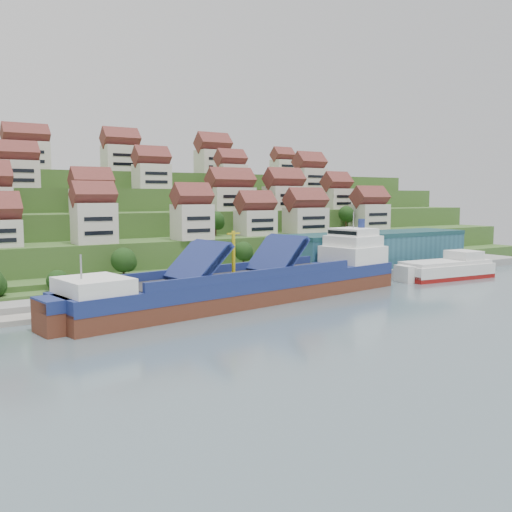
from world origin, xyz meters
TOP-DOWN VIEW (x-y plane):
  - ground at (0.00, 0.00)m, footprint 300.00×300.00m
  - quay at (20.00, 15.00)m, footprint 180.00×14.00m
  - hillside at (0.00, 103.55)m, footprint 260.00×128.00m
  - hillside_village at (0.27, 60.53)m, footprint 158.12×64.96m
  - hillside_trees at (-19.63, 41.86)m, footprint 140.47×62.47m
  - warehouse at (52.00, 17.00)m, footprint 60.00×15.00m
  - flagpole at (18.11, 10.00)m, footprint 1.28×0.16m
  - cargo_ship at (-1.59, -0.87)m, footprint 84.72×24.32m
  - second_ship at (61.15, -0.92)m, footprint 28.64×12.63m

SIDE VIEW (x-z plane):
  - ground at x=0.00m, z-range 0.00..0.00m
  - quay at x=20.00m, z-range 0.00..2.20m
  - second_ship at x=61.15m, z-range -1.60..6.48m
  - cargo_ship at x=-1.59m, z-range -5.82..12.82m
  - flagpole at x=18.11m, z-range 2.88..10.88m
  - warehouse at x=52.00m, z-range 2.20..12.20m
  - hillside at x=0.00m, z-range -4.84..26.16m
  - hillside_trees at x=-19.63m, z-range -0.40..31.17m
  - hillside_village at x=0.27m, z-range 9.86..38.81m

